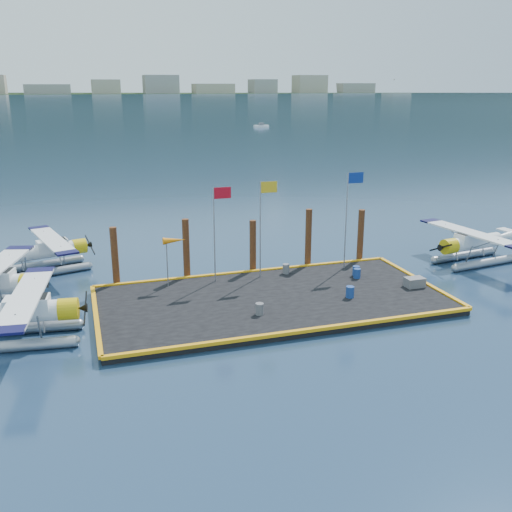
{
  "coord_description": "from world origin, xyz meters",
  "views": [
    {
      "loc": [
        -10.36,
        -29.61,
        12.34
      ],
      "look_at": [
        -0.36,
        2.0,
        2.4
      ],
      "focal_mm": 40.0,
      "sensor_mm": 36.0,
      "label": 1
    }
  ],
  "objects_px": {
    "drum_1": "(350,292)",
    "crate": "(414,282)",
    "drum_5": "(286,269)",
    "piling_0": "(115,258)",
    "flagpole_blue": "(349,206)",
    "flagpole_red": "(217,220)",
    "seaplane_c": "(48,253)",
    "drum_4": "(356,271)",
    "seaplane_a": "(20,315)",
    "piling_4": "(360,237)",
    "piling_1": "(186,251)",
    "piling_2": "(253,248)",
    "drum_3": "(260,309)",
    "drum_2": "(357,273)",
    "windsock": "(174,241)",
    "flagpole_yellow": "(263,215)",
    "seaplane_d": "(473,245)",
    "piling_3": "(308,240)"
  },
  "relations": [
    {
      "from": "crate",
      "to": "flagpole_red",
      "type": "bearing_deg",
      "value": 157.4
    },
    {
      "from": "drum_3",
      "to": "crate",
      "type": "distance_m",
      "value": 10.58
    },
    {
      "from": "seaplane_a",
      "to": "piling_4",
      "type": "xyz_separation_m",
      "value": [
        22.1,
        6.55,
        0.58
      ]
    },
    {
      "from": "seaplane_c",
      "to": "piling_2",
      "type": "xyz_separation_m",
      "value": [
        13.18,
        -4.97,
        0.57
      ]
    },
    {
      "from": "windsock",
      "to": "drum_1",
      "type": "bearing_deg",
      "value": -28.91
    },
    {
      "from": "flagpole_blue",
      "to": "drum_2",
      "type": "bearing_deg",
      "value": -98.38
    },
    {
      "from": "piling_0",
      "to": "drum_2",
      "type": "bearing_deg",
      "value": -14.12
    },
    {
      "from": "seaplane_a",
      "to": "drum_4",
      "type": "relative_size",
      "value": 14.42
    },
    {
      "from": "piling_0",
      "to": "piling_2",
      "type": "distance_m",
      "value": 9.0
    },
    {
      "from": "flagpole_blue",
      "to": "piling_1",
      "type": "bearing_deg",
      "value": 171.49
    },
    {
      "from": "crate",
      "to": "piling_1",
      "type": "distance_m",
      "value": 14.52
    },
    {
      "from": "seaplane_c",
      "to": "piling_1",
      "type": "xyz_separation_m",
      "value": [
        8.68,
        -4.97,
        0.77
      ]
    },
    {
      "from": "drum_5",
      "to": "piling_3",
      "type": "height_order",
      "value": "piling_3"
    },
    {
      "from": "drum_3",
      "to": "piling_2",
      "type": "height_order",
      "value": "piling_2"
    },
    {
      "from": "drum_5",
      "to": "piling_0",
      "type": "xyz_separation_m",
      "value": [
        -10.84,
        1.47,
        1.28
      ]
    },
    {
      "from": "seaplane_d",
      "to": "flagpole_red",
      "type": "height_order",
      "value": "flagpole_red"
    },
    {
      "from": "flagpole_blue",
      "to": "piling_4",
      "type": "xyz_separation_m",
      "value": [
        1.8,
        1.6,
        -2.69
      ]
    },
    {
      "from": "flagpole_red",
      "to": "windsock",
      "type": "bearing_deg",
      "value": 180.0
    },
    {
      "from": "drum_1",
      "to": "crate",
      "type": "height_order",
      "value": "drum_1"
    },
    {
      "from": "seaplane_d",
      "to": "drum_5",
      "type": "distance_m",
      "value": 14.03
    },
    {
      "from": "piling_1",
      "to": "piling_2",
      "type": "distance_m",
      "value": 4.5
    },
    {
      "from": "piling_0",
      "to": "piling_3",
      "type": "bearing_deg",
      "value": 0.0
    },
    {
      "from": "drum_3",
      "to": "flagpole_red",
      "type": "height_order",
      "value": "flagpole_red"
    },
    {
      "from": "drum_2",
      "to": "drum_3",
      "type": "distance_m",
      "value": 8.79
    },
    {
      "from": "drum_1",
      "to": "piling_1",
      "type": "distance_m",
      "value": 10.85
    },
    {
      "from": "seaplane_a",
      "to": "piling_4",
      "type": "bearing_deg",
      "value": 113.14
    },
    {
      "from": "drum_5",
      "to": "flagpole_red",
      "type": "distance_m",
      "value": 5.91
    },
    {
      "from": "piling_3",
      "to": "piling_4",
      "type": "height_order",
      "value": "piling_3"
    },
    {
      "from": "seaplane_c",
      "to": "drum_4",
      "type": "height_order",
      "value": "seaplane_c"
    },
    {
      "from": "seaplane_a",
      "to": "drum_1",
      "type": "relative_size",
      "value": 13.65
    },
    {
      "from": "seaplane_d",
      "to": "piling_2",
      "type": "relative_size",
      "value": 2.36
    },
    {
      "from": "crate",
      "to": "piling_0",
      "type": "distance_m",
      "value": 18.65
    },
    {
      "from": "seaplane_a",
      "to": "flagpole_yellow",
      "type": "height_order",
      "value": "flagpole_yellow"
    },
    {
      "from": "piling_2",
      "to": "seaplane_c",
      "type": "bearing_deg",
      "value": 159.35
    },
    {
      "from": "piling_3",
      "to": "piling_2",
      "type": "bearing_deg",
      "value": 180.0
    },
    {
      "from": "flagpole_blue",
      "to": "piling_0",
      "type": "relative_size",
      "value": 1.62
    },
    {
      "from": "drum_3",
      "to": "flagpole_blue",
      "type": "distance_m",
      "value": 10.93
    },
    {
      "from": "piling_2",
      "to": "piling_4",
      "type": "xyz_separation_m",
      "value": [
        8.0,
        0.0,
        0.1
      ]
    },
    {
      "from": "seaplane_d",
      "to": "drum_4",
      "type": "height_order",
      "value": "seaplane_d"
    },
    {
      "from": "windsock",
      "to": "drum_5",
      "type": "bearing_deg",
      "value": 1.0
    },
    {
      "from": "drum_3",
      "to": "flagpole_yellow",
      "type": "bearing_deg",
      "value": 70.0
    },
    {
      "from": "piling_0",
      "to": "piling_3",
      "type": "height_order",
      "value": "piling_3"
    },
    {
      "from": "drum_3",
      "to": "drum_5",
      "type": "height_order",
      "value": "drum_5"
    },
    {
      "from": "drum_3",
      "to": "piling_2",
      "type": "relative_size",
      "value": 0.17
    },
    {
      "from": "drum_1",
      "to": "crate",
      "type": "bearing_deg",
      "value": 5.9
    },
    {
      "from": "drum_5",
      "to": "piling_4",
      "type": "bearing_deg",
      "value": 13.43
    },
    {
      "from": "seaplane_d",
      "to": "piling_1",
      "type": "bearing_deg",
      "value": 75.72
    },
    {
      "from": "drum_5",
      "to": "piling_0",
      "type": "bearing_deg",
      "value": 172.27
    },
    {
      "from": "crate",
      "to": "seaplane_c",
      "type": "bearing_deg",
      "value": 152.54
    },
    {
      "from": "seaplane_c",
      "to": "piling_2",
      "type": "height_order",
      "value": "piling_2"
    }
  ]
}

